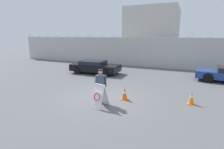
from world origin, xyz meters
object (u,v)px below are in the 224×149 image
(traffic_cone_mid, at_px, (191,98))
(parked_car_front_coupe, at_px, (95,67))
(barricade_sign, at_px, (100,96))
(traffic_cone_near, at_px, (124,93))
(security_guard, at_px, (101,84))

(traffic_cone_mid, relative_size, parked_car_front_coupe, 0.15)
(barricade_sign, relative_size, traffic_cone_near, 1.59)
(parked_car_front_coupe, bearing_deg, security_guard, -60.27)
(security_guard, height_order, traffic_cone_mid, security_guard)
(security_guard, distance_m, parked_car_front_coupe, 7.21)
(security_guard, xyz_separation_m, traffic_cone_near, (1.02, 0.83, -0.62))
(traffic_cone_near, bearing_deg, traffic_cone_mid, 13.23)
(traffic_cone_near, distance_m, traffic_cone_mid, 3.42)
(barricade_sign, height_order, traffic_cone_near, barricade_sign)
(traffic_cone_mid, bearing_deg, barricade_sign, -152.00)
(traffic_cone_near, bearing_deg, barricade_sign, -119.18)
(barricade_sign, xyz_separation_m, traffic_cone_near, (0.78, 1.41, -0.21))
(barricade_sign, distance_m, traffic_cone_near, 1.62)
(traffic_cone_near, xyz_separation_m, parked_car_front_coupe, (-4.81, 5.30, 0.26))
(security_guard, relative_size, traffic_cone_mid, 2.52)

